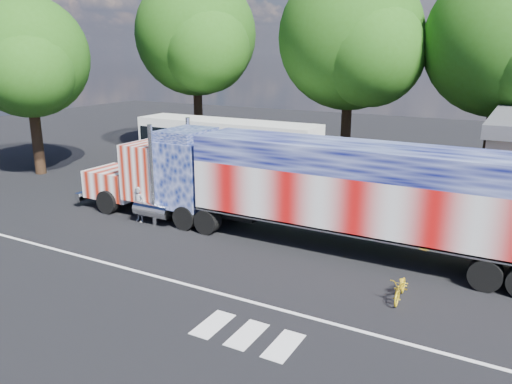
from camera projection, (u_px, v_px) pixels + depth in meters
The scene contains 10 objects.
ground at pixel (221, 254), 20.55m from camera, with size 100.00×100.00×0.00m, color black.
lane_markings at pixel (203, 302), 16.58m from camera, with size 30.00×2.67×0.01m.
semi_truck at pixel (302, 186), 21.27m from camera, with size 22.66×3.58×4.83m.
coach_bus at pixel (227, 148), 32.98m from camera, with size 12.74×2.96×3.71m.
woman at pixel (139, 204), 24.22m from camera, with size 0.64×0.42×1.75m, color slate.
bicycle at pixel (401, 288), 16.61m from camera, with size 0.57×1.63×0.86m, color gold.
tree_nw_a at pixel (197, 35), 38.56m from camera, with size 9.79×9.32×13.97m.
tree_n_mid at pixel (352, 38), 33.14m from camera, with size 10.09×9.61×13.75m.
tree_ne_a at pixel (505, 41), 29.13m from camera, with size 9.47×9.02×13.20m.
tree_w_a at pixel (28, 58), 31.97m from camera, with size 8.17×7.79×11.62m.
Camera 1 is at (10.50, -16.02, 8.00)m, focal length 35.00 mm.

